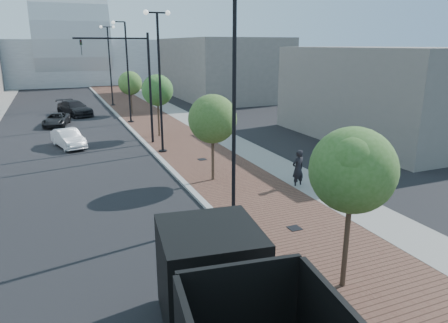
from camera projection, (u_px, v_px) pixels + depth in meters
name	position (u px, v px, depth m)	size (l,w,h in m)	color
sidewalk	(148.00, 111.00, 45.19)	(7.00, 140.00, 0.12)	#4C2D23
concrete_strip	(171.00, 110.00, 46.18)	(2.40, 140.00, 0.13)	slate
curb	(115.00, 113.00, 43.89)	(0.30, 140.00, 0.14)	gray
white_sedan	(68.00, 138.00, 29.58)	(1.39, 3.99, 1.32)	silver
dark_car_mid	(56.00, 120.00, 37.42)	(1.92, 4.16, 1.16)	black
dark_car_far	(75.00, 108.00, 42.82)	(2.13, 5.23, 1.52)	black
pedestrian	(298.00, 169.00, 21.12)	(0.74, 0.48, 2.03)	black
streetlight_1	(231.00, 119.00, 16.27)	(1.44, 0.56, 9.21)	black
streetlight_2	(160.00, 82.00, 26.83)	(1.72, 0.56, 9.28)	black
streetlight_3	(127.00, 77.00, 37.57)	(1.44, 0.56, 9.21)	black
streetlight_4	(110.00, 65.00, 48.13)	(1.72, 0.56, 9.28)	black
traffic_mast	(137.00, 77.00, 29.12)	(5.09, 0.20, 8.00)	black
tree_0	(353.00, 170.00, 11.55)	(2.50, 2.47, 5.04)	#382619
tree_1	(213.00, 119.00, 21.41)	(2.59, 2.57, 4.74)	#382619
tree_2	(158.00, 90.00, 31.97)	(2.48, 2.45, 4.98)	#382619
tree_3	(130.00, 83.00, 42.75)	(2.49, 2.46, 4.53)	#382619
convention_center	(69.00, 50.00, 81.44)	(50.00, 30.00, 50.00)	#9FA5A9
commercial_block_ne	(219.00, 68.00, 57.59)	(12.00, 22.00, 8.00)	#655F5B
commercial_block_e	(386.00, 94.00, 31.85)	(10.00, 16.00, 7.00)	#66605C
utility_cover_1	(295.00, 228.00, 16.37)	(0.50, 0.50, 0.02)	black
utility_cover_2	(202.00, 159.00, 26.13)	(0.50, 0.50, 0.02)	black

